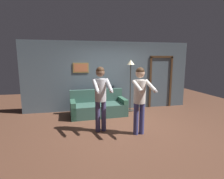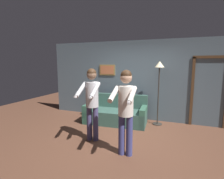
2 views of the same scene
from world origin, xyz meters
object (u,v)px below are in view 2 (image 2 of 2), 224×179
Objects in this scene: torchiere_lamp at (159,74)px; person_standing_left at (92,98)px; couch at (116,114)px; person_standing_right at (126,105)px.

torchiere_lamp reaches higher than person_standing_left.
person_standing_left is (-1.35, -1.72, -0.47)m from torchiere_lamp.
person_standing_left reaches higher than couch.
person_standing_left is at bearing 157.49° from person_standing_right.
person_standing_left is at bearing -94.16° from couch.
couch is 1.01× the size of torchiere_lamp.
person_standing_right is at bearing -22.51° from person_standing_left.
person_standing_right is (0.84, -1.81, 0.78)m from couch.
person_standing_right is (0.94, -0.39, -0.00)m from person_standing_left.
person_standing_right reaches higher than couch.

